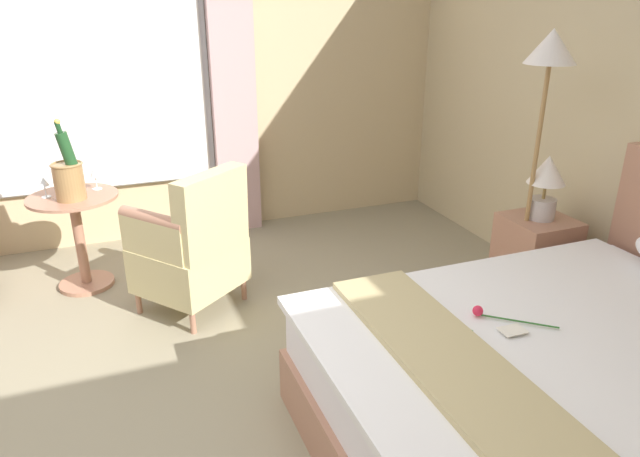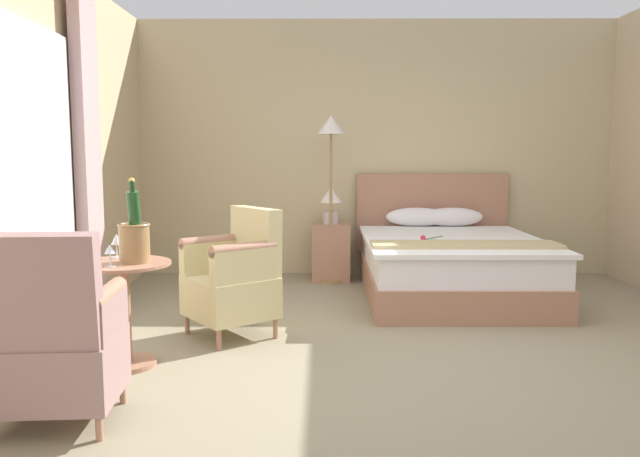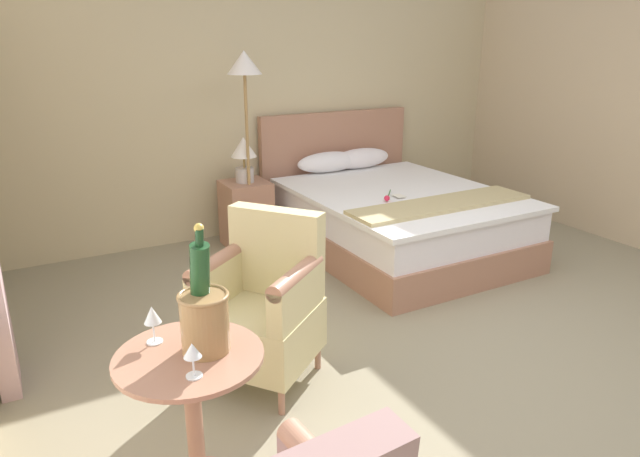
% 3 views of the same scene
% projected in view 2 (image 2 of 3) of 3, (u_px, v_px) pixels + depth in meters
% --- Properties ---
extents(ground_plane, '(7.52, 7.52, 0.00)m').
position_uv_depth(ground_plane, '(410.00, 359.00, 4.14)').
color(ground_plane, gray).
extents(wall_headboard_side, '(5.37, 0.12, 2.82)m').
position_uv_depth(wall_headboard_side, '(375.00, 149.00, 7.02)').
color(wall_headboard_side, '#C4B289').
rests_on(wall_headboard_side, ground).
extents(bed, '(1.68, 2.20, 1.14)m').
position_uv_depth(bed, '(449.00, 262.00, 6.01)').
color(bed, '#A67259').
rests_on(bed, ground).
extents(nightstand, '(0.43, 0.40, 0.61)m').
position_uv_depth(nightstand, '(331.00, 252.00, 6.72)').
color(nightstand, '#A67259').
rests_on(nightstand, ground).
extents(bedside_lamp, '(0.23, 0.23, 0.41)m').
position_uv_depth(bedside_lamp, '(331.00, 201.00, 6.65)').
color(bedside_lamp, '#BDB4B2').
rests_on(bedside_lamp, nightstand).
extents(floor_lamp_brass, '(0.29, 0.29, 1.75)m').
position_uv_depth(floor_lamp_brass, '(331.00, 148.00, 6.48)').
color(floor_lamp_brass, '#A27C4A').
rests_on(floor_lamp_brass, ground).
extents(side_table_round, '(0.59, 0.59, 0.67)m').
position_uv_depth(side_table_round, '(125.00, 305.00, 3.96)').
color(side_table_round, '#A67259').
rests_on(side_table_round, ground).
extents(champagne_bucket, '(0.20, 0.20, 0.53)m').
position_uv_depth(champagne_bucket, '(134.00, 237.00, 3.91)').
color(champagne_bucket, '#997346').
rests_on(champagne_bucket, side_table_round).
extents(wine_glass_near_bucket, '(0.07, 0.07, 0.16)m').
position_uv_depth(wine_glass_near_bucket, '(116.00, 240.00, 4.08)').
color(wine_glass_near_bucket, white).
rests_on(wine_glass_near_bucket, side_table_round).
extents(wine_glass_near_edge, '(0.07, 0.07, 0.14)m').
position_uv_depth(wine_glass_near_edge, '(110.00, 250.00, 3.76)').
color(wine_glass_near_edge, white).
rests_on(wine_glass_near_edge, side_table_round).
extents(armchair_by_window, '(0.79, 0.79, 0.95)m').
position_uv_depth(armchair_by_window, '(235.00, 277.00, 4.63)').
color(armchair_by_window, '#A67259').
rests_on(armchair_by_window, ground).
extents(armchair_facing_bed, '(0.63, 0.60, 1.00)m').
position_uv_depth(armchair_facing_bed, '(53.00, 343.00, 3.07)').
color(armchair_facing_bed, '#A67259').
rests_on(armchair_facing_bed, ground).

